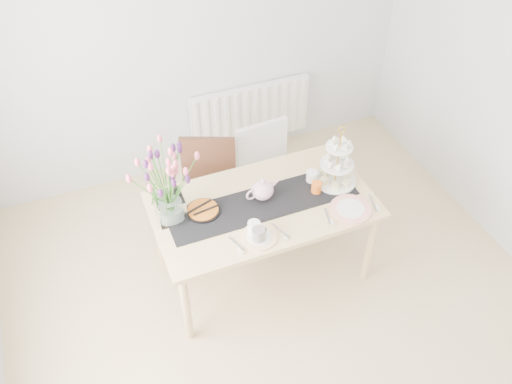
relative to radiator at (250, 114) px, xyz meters
name	(u,v)px	position (x,y,z in m)	size (l,w,h in m)	color
room_shell	(309,215)	(-0.50, -2.19, 0.85)	(4.50, 4.50, 4.50)	tan
radiator	(250,114)	(0.00, 0.00, 0.00)	(1.20, 0.08, 0.60)	white
dining_table	(263,211)	(-0.49, -1.49, 0.22)	(1.60, 0.90, 0.75)	tan
chair_brown	(208,183)	(-0.72, -0.89, 0.08)	(0.58, 0.58, 0.90)	#3D2216
chair_white	(268,169)	(-0.20, -0.91, 0.09)	(0.48, 0.48, 0.92)	silver
table_runner	(263,203)	(-0.49, -1.49, 0.30)	(1.40, 0.35, 0.01)	black
tulip_vase	(165,176)	(-1.14, -1.37, 0.69)	(0.70, 0.70, 0.60)	silver
cake_stand	(337,169)	(0.11, -1.47, 0.43)	(0.31, 0.31, 0.46)	gold
teapot	(263,190)	(-0.47, -1.43, 0.38)	(0.26, 0.21, 0.17)	silver
cream_jug	(312,176)	(-0.05, -1.40, 0.34)	(0.09, 0.09, 0.09)	white
tart_tin	(203,211)	(-0.92, -1.40, 0.31)	(0.25, 0.25, 0.03)	black
mug_grey	(259,235)	(-0.65, -1.80, 0.35)	(0.09, 0.09, 0.11)	slate
mug_white	(254,228)	(-0.66, -1.73, 0.35)	(0.09, 0.09, 0.11)	white
mug_orange	(316,188)	(-0.08, -1.52, 0.34)	(0.08, 0.08, 0.09)	orange
plate_left	(259,237)	(-0.64, -1.78, 0.31)	(0.25, 0.25, 0.01)	white
plate_right	(351,209)	(0.07, -1.78, 0.31)	(0.30, 0.30, 0.02)	white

